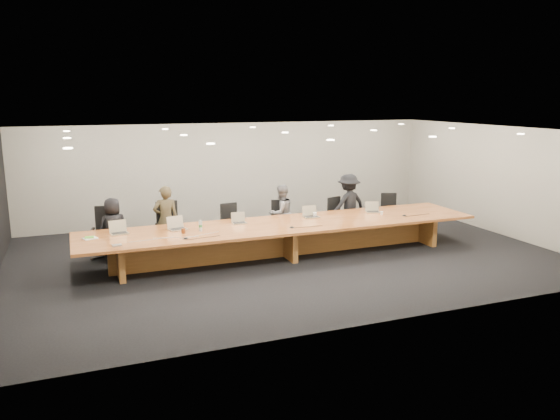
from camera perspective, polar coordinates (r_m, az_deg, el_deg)
The scene contains 28 objects.
ground at distance 12.38m, azimuth 0.50°, elevation -4.80°, with size 12.00×12.00×0.00m, color black.
back_wall at distance 15.79m, azimuth -4.88°, elevation 3.98°, with size 12.00×0.02×2.80m, color beige.
conference_table at distance 12.24m, azimuth 0.51°, elevation -2.47°, with size 9.00×1.80×0.75m.
chair_far_left at distance 12.68m, azimuth -17.77°, elevation -2.25°, with size 0.59×0.59×1.16m, color black, non-canonical shape.
chair_left at distance 12.77m, azimuth -11.40°, elevation -1.75°, with size 0.60×0.60×1.19m, color black, non-canonical shape.
chair_mid_left at distance 13.20m, azimuth -4.98°, elevation -1.49°, with size 0.52×0.52×1.02m, color black, non-canonical shape.
chair_mid_right at distance 13.52m, azimuth -0.00°, elevation -1.12°, with size 0.52×0.52×1.03m, color black, non-canonical shape.
chair_right at distance 14.13m, azimuth 6.20°, elevation -0.67°, with size 0.51×0.51×1.01m, color black, non-canonical shape.
chair_far_right at distance 14.98m, azimuth 11.41°, elevation -0.15°, with size 0.50×0.50×0.99m, color black, non-canonical shape.
person_a at distance 12.57m, azimuth -17.02°, elevation -1.84°, with size 0.67×0.43×1.37m, color black.
person_b at distance 12.71m, azimuth -11.84°, elevation -0.97°, with size 0.57×0.37×1.56m, color #362F1D.
person_c at distance 13.43m, azimuth 0.11°, elevation -0.34°, with size 0.69×0.54×1.42m, color slate.
person_d at distance 14.21m, azimuth 7.16°, elevation 0.58°, with size 1.03×0.59×1.59m, color black.
laptop_a at distance 11.71m, azimuth -16.47°, elevation -1.75°, with size 0.36×0.26×0.28m, color #C1B393, non-canonical shape.
laptop_b at distance 11.79m, azimuth -10.65°, elevation -1.36°, with size 0.37×0.27×0.29m, color #C3B195, non-canonical shape.
laptop_c at distance 12.20m, azimuth -4.28°, elevation -0.84°, with size 0.31×0.23×0.25m, color #B5A78B, non-canonical shape.
laptop_d at distance 12.79m, azimuth 3.31°, elevation -0.17°, with size 0.35×0.26×0.28m, color tan, non-canonical shape.
laptop_e at distance 13.51m, azimuth 9.70°, elevation 0.30°, with size 0.34×0.24×0.26m, color tan, non-canonical shape.
water_bottle at distance 11.60m, azimuth -8.31°, elevation -1.66°, with size 0.07×0.07×0.22m, color #B1C2BE.
amber_mug at distance 11.49m, azimuth -10.07°, elevation -2.16°, with size 0.08×0.08×0.10m, color brown.
paper_cup_near at distance 12.87m, azimuth 3.66°, elevation -0.49°, with size 0.09×0.09×0.10m, color white.
paper_cup_far at distance 13.31m, azimuth 10.58°, elevation -0.32°, with size 0.07×0.07×0.08m, color white.
notepad at distance 11.54m, azimuth -19.23°, elevation -2.81°, with size 0.27×0.21×0.02m, color silver.
lime_gadget at distance 11.53m, azimuth -19.29°, elevation -2.71°, with size 0.18×0.10×0.03m, color #5EBC32.
av_box at distance 10.82m, azimuth -16.69°, elevation -3.56°, with size 0.17×0.13×0.03m, color #AAABAF.
mic_left at distance 11.04m, azimuth -9.82°, elevation -2.92°, with size 0.11×0.11×0.03m, color black.
mic_center at distance 11.79m, azimuth 1.25°, elevation -1.80°, with size 0.12×0.12×0.03m, color black.
mic_right at distance 13.29m, azimuth 12.86°, elevation -0.54°, with size 0.12×0.12×0.03m, color black.
Camera 1 is at (-4.40, -11.02, 3.54)m, focal length 35.00 mm.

